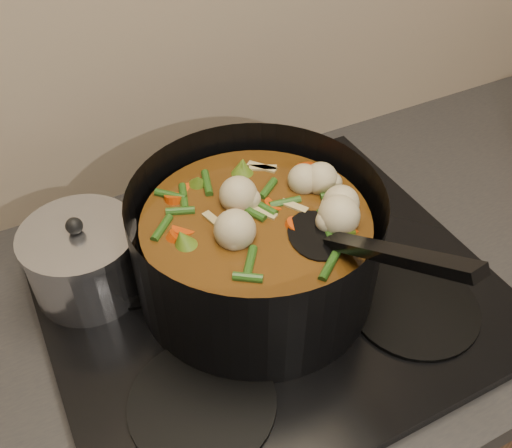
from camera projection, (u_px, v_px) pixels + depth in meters
name	position (u px, v px, depth m)	size (l,w,h in m)	color
counter	(265.00, 439.00, 1.15)	(2.64, 0.64, 0.91)	brown
stovetop	(268.00, 289.00, 0.83)	(0.62, 0.54, 0.03)	black
stockpot	(257.00, 245.00, 0.78)	(0.35, 0.45, 0.25)	black
saucepan	(84.00, 260.00, 0.79)	(0.16, 0.16, 0.13)	silver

